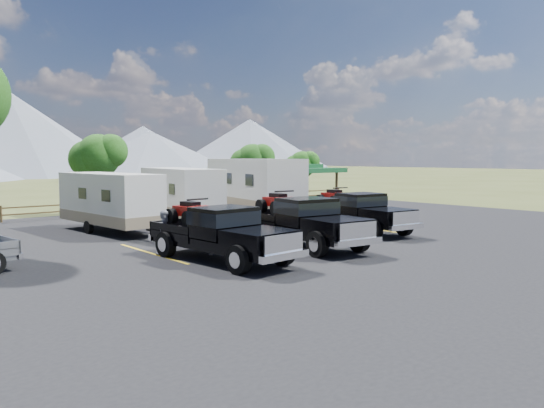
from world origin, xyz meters
TOP-DOWN VIEW (x-y plane):
  - ground at (0.00, 0.00)m, footprint 320.00×320.00m
  - asphalt_lot at (0.00, 3.00)m, footprint 44.00×34.00m
  - stall_lines at (0.00, 4.00)m, footprint 12.12×5.50m
  - tree_ne_a at (8.97, 17.01)m, footprint 3.11×2.92m
  - tree_ne_b at (14.98, 18.01)m, footprint 2.77×2.59m
  - tree_north at (-2.03, 19.02)m, footprint 3.46×3.24m
  - rail_fence at (2.00, 18.50)m, footprint 36.12×0.12m
  - pavilion at (13.00, 17.00)m, footprint 6.20×6.20m
  - rig_left at (-4.78, 1.16)m, footprint 2.67×6.63m
  - rig_center at (-0.36, 1.52)m, footprint 3.00×6.99m
  - rig_right at (4.70, 2.96)m, footprint 2.88×6.68m
  - trailer_left at (-4.81, 10.71)m, footprint 2.79×8.45m
  - trailer_center at (-0.39, 11.47)m, footprint 3.42×8.96m
  - trailer_right at (4.75, 11.42)m, footprint 4.19×10.46m
  - person_a at (-4.28, 2.27)m, footprint 0.60×0.40m
  - person_b at (-5.66, 3.50)m, footprint 0.92×0.78m

SIDE VIEW (x-z plane):
  - ground at x=0.00m, z-range 0.00..0.00m
  - asphalt_lot at x=0.00m, z-range 0.00..0.04m
  - stall_lines at x=0.00m, z-range 0.04..0.05m
  - rail_fence at x=2.00m, z-range 0.11..1.11m
  - person_a at x=-4.28m, z-range 0.04..1.68m
  - person_b at x=-5.66m, z-range 0.04..1.73m
  - rig_right at x=4.70m, z-range 0.00..2.17m
  - rig_left at x=-4.78m, z-range 0.00..2.17m
  - rig_center at x=-0.36m, z-range 0.00..2.26m
  - trailer_left at x=-4.81m, z-range 0.11..3.03m
  - trailer_center at x=-0.39m, z-range 0.11..3.21m
  - trailer_right at x=4.75m, z-range 0.12..3.74m
  - pavilion at x=13.00m, z-range 1.18..4.40m
  - tree_ne_b at x=14.98m, z-range 0.99..5.26m
  - tree_ne_a at x=8.97m, z-range 1.10..5.86m
  - tree_north at x=-2.03m, z-range 1.21..6.46m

